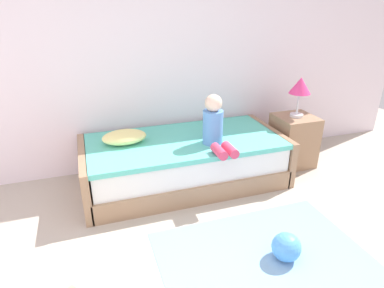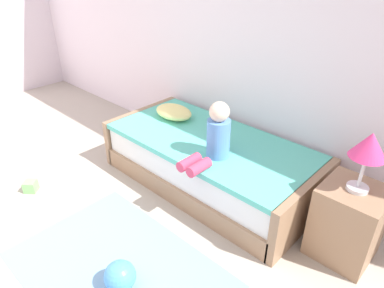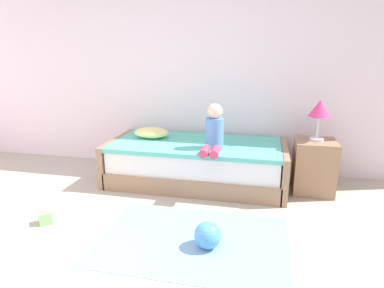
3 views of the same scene
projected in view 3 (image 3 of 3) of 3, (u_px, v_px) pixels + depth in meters
ground_plane at (80, 284)px, 2.27m from camera, size 9.20×9.20×0.00m
wall_rear at (176, 59)px, 4.32m from camera, size 7.20×0.10×2.90m
bed at (196, 163)px, 4.00m from camera, size 2.11×1.00×0.50m
nightstand at (314, 166)px, 3.72m from camera, size 0.44×0.44×0.60m
table_lamp at (320, 110)px, 3.54m from camera, size 0.24×0.24×0.45m
child_figure at (214, 131)px, 3.61m from camera, size 0.20×0.51×0.50m
pillow at (151, 133)px, 4.13m from camera, size 0.44×0.30×0.13m
toy_ball at (208, 235)px, 2.67m from camera, size 0.22×0.22×0.22m
area_rug at (192, 240)px, 2.80m from camera, size 1.60×1.10×0.01m
toy_block at (45, 218)px, 3.07m from camera, size 0.16×0.16×0.11m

